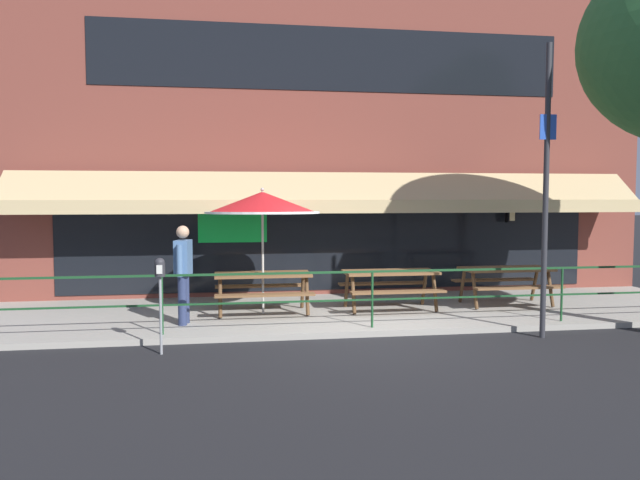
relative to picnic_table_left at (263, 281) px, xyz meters
The scene contains 11 objects.
ground_plane 2.65m from the picnic_table_left, 47.30° to the right, with size 120.00×120.00×0.00m, color black.
patio_deck 1.86m from the picnic_table_left, ahead, with size 15.00×4.00×0.10m, color #9E998E.
restaurant_building 4.24m from the picnic_table_left, 53.53° to the left, with size 15.00×1.60×7.63m.
patio_railing 2.35m from the picnic_table_left, 42.32° to the right, with size 13.84×0.04×0.97m.
picnic_table_left is the anchor object (origin of this frame).
picnic_table_centre 2.47m from the picnic_table_left, ahead, with size 1.80×1.42×0.76m.
picnic_table_right 4.95m from the picnic_table_left, ahead, with size 1.80×1.42×0.76m.
patio_umbrella_left 1.47m from the picnic_table_left, 90.00° to the right, with size 2.14×2.14×2.38m.
pedestrian_walking 1.66m from the picnic_table_left, 150.96° to the right, with size 0.31×0.61×1.71m.
parking_meter_near 3.00m from the picnic_table_left, 123.86° to the right, with size 0.15×0.16×1.42m.
street_sign_pole 5.28m from the picnic_table_left, 27.82° to the right, with size 0.28×0.09×4.75m.
Camera 1 is at (-2.51, -9.83, 2.31)m, focal length 35.00 mm.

